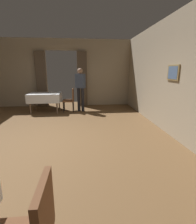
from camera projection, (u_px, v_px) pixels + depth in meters
ground at (46, 141)px, 3.96m from camera, size 10.08×10.08×0.00m
wall_right at (181, 77)px, 3.89m from camera, size 0.16×8.40×3.00m
wall_back at (62, 73)px, 7.62m from camera, size 6.40×0.27×3.00m
dining_table_mid at (45, 96)px, 6.65m from camera, size 1.25×0.89×0.75m
chair_mid_right at (70, 99)px, 6.76m from camera, size 0.44×0.44×0.93m
plate_mid_a at (53, 94)px, 6.39m from camera, size 0.22×0.22×0.01m
plate_mid_b at (42, 93)px, 6.67m from camera, size 0.24×0.24×0.01m
plate_mid_c at (51, 92)px, 6.85m from camera, size 0.19×0.19×0.01m
person_diner_standing_aside at (80, 86)px, 6.63m from camera, size 0.42×0.36×1.72m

